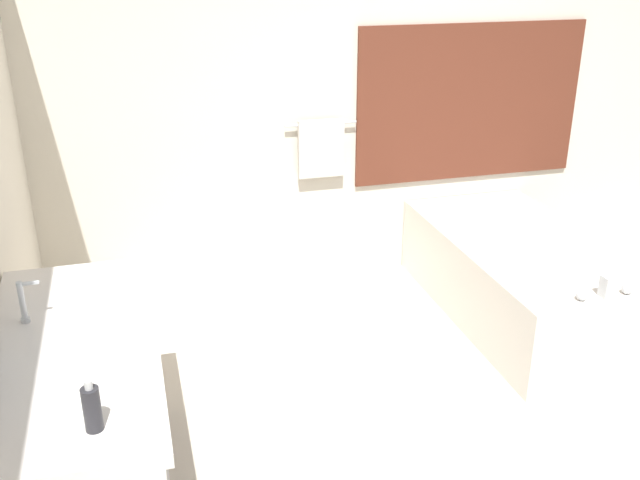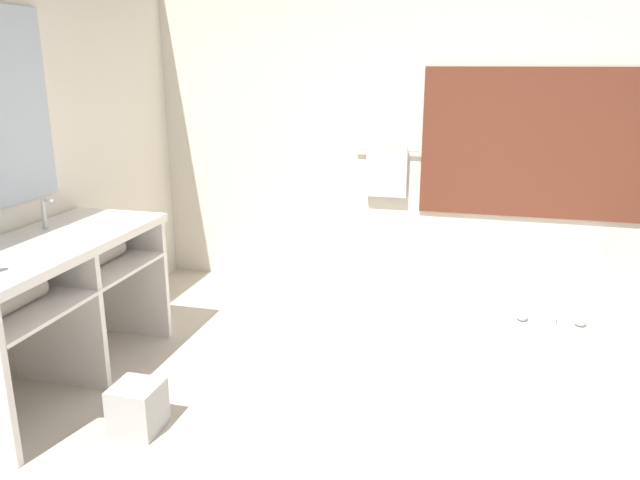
# 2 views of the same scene
# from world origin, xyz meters

# --- Properties ---
(ground_plane) EXTENTS (16.00, 16.00, 0.00)m
(ground_plane) POSITION_xyz_m (0.00, 0.00, 0.00)
(ground_plane) COLOR beige
(ground_plane) RESTS_ON ground
(wall_back_with_blinds) EXTENTS (7.40, 0.13, 2.70)m
(wall_back_with_blinds) POSITION_xyz_m (0.03, 2.23, 1.34)
(wall_back_with_blinds) COLOR silver
(wall_back_with_blinds) RESTS_ON ground_plane
(vanity_counter) EXTENTS (0.66, 1.51, 0.87)m
(vanity_counter) POSITION_xyz_m (-1.86, 0.15, 0.63)
(vanity_counter) COLOR white
(vanity_counter) RESTS_ON ground_plane
(sink_faucet) EXTENTS (0.09, 0.04, 0.18)m
(sink_faucet) POSITION_xyz_m (-2.04, 0.36, 0.95)
(sink_faucet) COLOR silver
(sink_faucet) RESTS_ON vanity_counter
(bathtub) EXTENTS (0.93, 1.81, 0.64)m
(bathtub) POSITION_xyz_m (0.81, 1.28, 0.29)
(bathtub) COLOR silver
(bathtub) RESTS_ON ground_plane
(soap_dispenser) EXTENTS (0.06, 0.06, 0.18)m
(soap_dispenser) POSITION_xyz_m (-1.76, -0.43, 0.95)
(soap_dispenser) COLOR #28282D
(soap_dispenser) RESTS_ON vanity_counter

